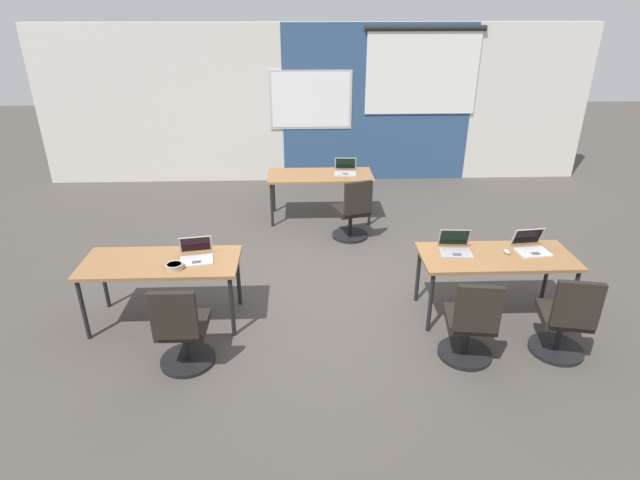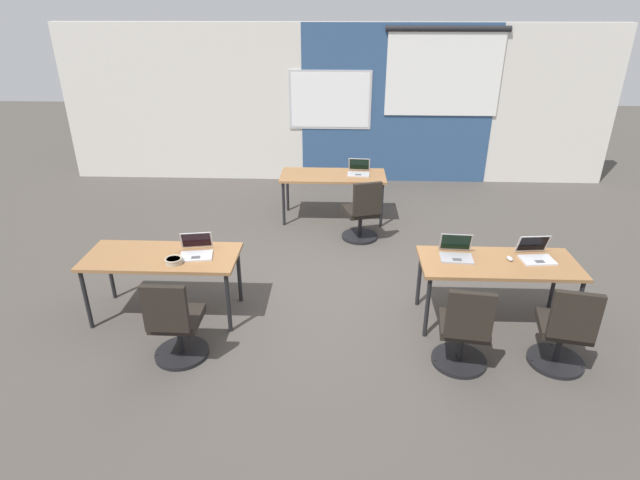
# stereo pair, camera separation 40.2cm
# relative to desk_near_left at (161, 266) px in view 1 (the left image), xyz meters

# --- Properties ---
(ground_plane) EXTENTS (24.00, 24.00, 0.00)m
(ground_plane) POSITION_rel_desk_near_left_xyz_m (1.75, 0.60, -0.66)
(ground_plane) COLOR #47423D
(back_wall_assembly) EXTENTS (10.00, 0.27, 2.80)m
(back_wall_assembly) POSITION_rel_desk_near_left_xyz_m (1.80, 4.80, 0.75)
(back_wall_assembly) COLOR silver
(back_wall_assembly) RESTS_ON ground
(desk_near_left) EXTENTS (1.60, 0.70, 0.72)m
(desk_near_left) POSITION_rel_desk_near_left_xyz_m (0.00, 0.00, 0.00)
(desk_near_left) COLOR olive
(desk_near_left) RESTS_ON ground
(desk_near_right) EXTENTS (1.60, 0.70, 0.72)m
(desk_near_right) POSITION_rel_desk_near_left_xyz_m (3.50, 0.00, 0.00)
(desk_near_right) COLOR olive
(desk_near_right) RESTS_ON ground
(desk_far_center) EXTENTS (1.60, 0.70, 0.72)m
(desk_far_center) POSITION_rel_desk_near_left_xyz_m (1.75, 2.80, 0.00)
(desk_far_center) COLOR olive
(desk_far_center) RESTS_ON ground
(laptop_far_right) EXTENTS (0.35, 0.34, 0.22)m
(laptop_far_right) POSITION_rel_desk_near_left_xyz_m (2.14, 2.86, 0.11)
(laptop_far_right) COLOR #B7B7BC
(laptop_far_right) RESTS_ON desk_far_center
(chair_far_right) EXTENTS (0.55, 0.60, 0.92)m
(chair_far_right) POSITION_rel_desk_near_left_xyz_m (2.18, 2.01, -0.28)
(chair_far_right) COLOR black
(chair_far_right) RESTS_ON ground
(laptop_near_right_end) EXTENTS (0.36, 0.35, 0.22)m
(laptop_near_right_end) POSITION_rel_desk_near_left_xyz_m (3.89, 0.09, 0.11)
(laptop_near_right_end) COLOR silver
(laptop_near_right_end) RESTS_ON desk_near_right
(mouse_near_right_end) EXTENTS (0.06, 0.10, 0.03)m
(mouse_near_right_end) POSITION_rel_desk_near_left_xyz_m (3.62, 0.05, 0.08)
(mouse_near_right_end) COLOR #B2B2B7
(mouse_near_right_end) RESTS_ON desk_near_right
(chair_near_right_end) EXTENTS (0.52, 0.57, 0.92)m
(chair_near_right_end) POSITION_rel_desk_near_left_xyz_m (3.93, -0.76, -0.28)
(chair_near_right_end) COLOR black
(chair_near_right_end) RESTS_ON ground
(laptop_near_left_inner) EXTENTS (0.38, 0.37, 0.22)m
(laptop_near_left_inner) POSITION_rel_desk_near_left_xyz_m (0.37, 0.04, 0.11)
(laptop_near_left_inner) COLOR silver
(laptop_near_left_inner) RESTS_ON desk_near_left
(chair_near_left_inner) EXTENTS (0.52, 0.54, 0.92)m
(chair_near_left_inner) POSITION_rel_desk_near_left_xyz_m (0.34, -0.79, -0.28)
(chair_near_left_inner) COLOR black
(chair_near_left_inner) RESTS_ON ground
(laptop_near_right_inner) EXTENTS (0.35, 0.32, 0.23)m
(laptop_near_right_inner) POSITION_rel_desk_near_left_xyz_m (3.08, 0.10, 0.11)
(laptop_near_right_inner) COLOR #9E9EA3
(laptop_near_right_inner) RESTS_ON desk_near_right
(chair_near_right_inner) EXTENTS (0.52, 0.56, 0.92)m
(chair_near_right_inner) POSITION_rel_desk_near_left_xyz_m (3.02, -0.79, -0.28)
(chair_near_right_inner) COLOR black
(chair_near_right_inner) RESTS_ON ground
(snack_bowl) EXTENTS (0.18, 0.18, 0.06)m
(snack_bowl) POSITION_rel_desk_near_left_xyz_m (0.19, -0.18, 0.10)
(snack_bowl) COLOR tan
(snack_bowl) RESTS_ON desk_near_left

